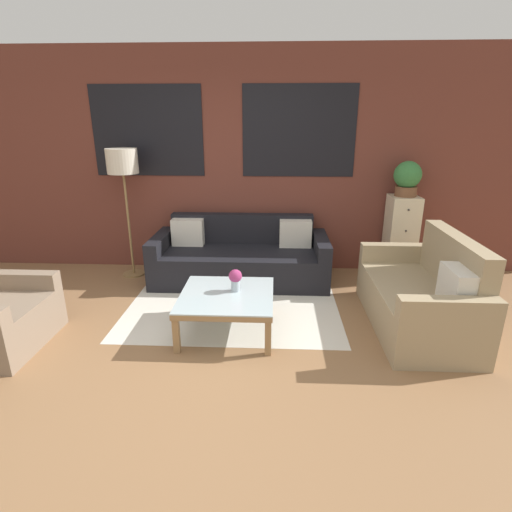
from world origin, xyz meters
The scene contains 10 objects.
ground_plane centered at (0.00, 0.00, 0.00)m, with size 16.00×16.00×0.00m, color #8E6642.
wall_back_brick centered at (0.00, 2.44, 1.41)m, with size 8.40×0.09×2.80m.
rug centered at (0.22, 1.21, 0.00)m, with size 2.27×1.79×0.00m.
couch_dark centered at (0.24, 1.95, 0.28)m, with size 2.16×0.88×0.78m.
settee_vintage centered at (2.10, 0.81, 0.31)m, with size 0.80×1.57×0.92m.
coffee_table centered at (0.22, 0.62, 0.33)m, with size 0.87×0.87×0.39m.
floor_lamp centered at (-1.18, 2.04, 1.40)m, with size 0.37×0.37×1.61m.
drawer_cabinet centered at (2.27, 2.17, 0.52)m, with size 0.35×0.39×1.05m.
potted_plant centered at (2.27, 2.17, 1.27)m, with size 0.33×0.33×0.42m.
flower_vase centered at (0.30, 0.70, 0.51)m, with size 0.13×0.13×0.22m.
Camera 1 is at (0.66, -2.79, 1.94)m, focal length 28.00 mm.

